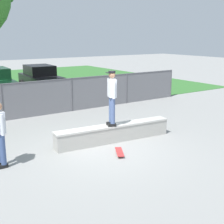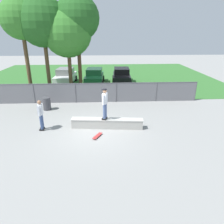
% 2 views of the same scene
% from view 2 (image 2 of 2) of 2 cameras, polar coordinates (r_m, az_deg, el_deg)
% --- Properties ---
extents(ground_plane, '(80.00, 80.00, 0.00)m').
position_cam_2_polar(ground_plane, '(11.94, -4.84, -5.66)').
color(ground_plane, gray).
extents(grass_strip, '(28.34, 20.00, 0.02)m').
position_cam_2_polar(grass_strip, '(26.90, -3.93, 9.79)').
color(grass_strip, '#336B2D').
rests_on(grass_strip, ground).
extents(concrete_ledge, '(4.27, 0.88, 0.59)m').
position_cam_2_polar(concrete_ledge, '(12.33, -1.36, -3.13)').
color(concrete_ledge, '#A8A59E').
rests_on(concrete_ledge, ground).
extents(skateboarder, '(0.38, 0.57, 1.84)m').
position_cam_2_polar(skateboarder, '(11.79, -2.00, 2.62)').
color(skateboarder, black).
rests_on(skateboarder, concrete_ledge).
extents(skateboard, '(0.56, 0.80, 0.09)m').
position_cam_2_polar(skateboard, '(11.43, -4.04, -6.55)').
color(skateboard, red).
rests_on(skateboard, ground).
extents(chainlink_fence, '(16.41, 0.07, 1.60)m').
position_cam_2_polar(chainlink_fence, '(16.69, -4.43, 5.58)').
color(chainlink_fence, '#4C4C51').
rests_on(chainlink_fence, ground).
extents(tree_near_left, '(3.29, 3.29, 8.00)m').
position_cam_2_polar(tree_near_left, '(19.27, -23.78, 22.41)').
color(tree_near_left, brown).
rests_on(tree_near_left, ground).
extents(tree_near_right, '(4.00, 4.00, 8.11)m').
position_cam_2_polar(tree_near_right, '(18.89, -18.57, 22.43)').
color(tree_near_right, brown).
rests_on(tree_near_right, ground).
extents(tree_mid, '(4.00, 4.00, 7.29)m').
position_cam_2_polar(tree_mid, '(18.60, -12.20, 20.51)').
color(tree_mid, brown).
rests_on(tree_mid, ground).
extents(tree_far, '(3.65, 3.65, 8.23)m').
position_cam_2_polar(tree_far, '(18.66, -9.60, 24.06)').
color(tree_far, '#513823').
rests_on(tree_far, ground).
extents(car_white, '(2.21, 4.30, 1.66)m').
position_cam_2_polar(car_white, '(23.36, -12.71, 9.62)').
color(car_white, silver).
rests_on(car_white, ground).
extents(car_green, '(2.21, 4.30, 1.66)m').
position_cam_2_polar(car_green, '(22.84, -4.87, 9.79)').
color(car_green, '#1E6638').
rests_on(car_green, ground).
extents(car_black, '(2.21, 4.30, 1.66)m').
position_cam_2_polar(car_black, '(23.07, 2.65, 9.96)').
color(car_black, black).
rests_on(car_black, ground).
extents(bystander, '(0.28, 0.60, 1.82)m').
position_cam_2_polar(bystander, '(12.50, -19.06, -0.49)').
color(bystander, black).
rests_on(bystander, ground).
extents(trash_bin, '(0.56, 0.56, 0.93)m').
position_cam_2_polar(trash_bin, '(15.86, -17.54, 2.20)').
color(trash_bin, '#3F3F44').
rests_on(trash_bin, ground).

